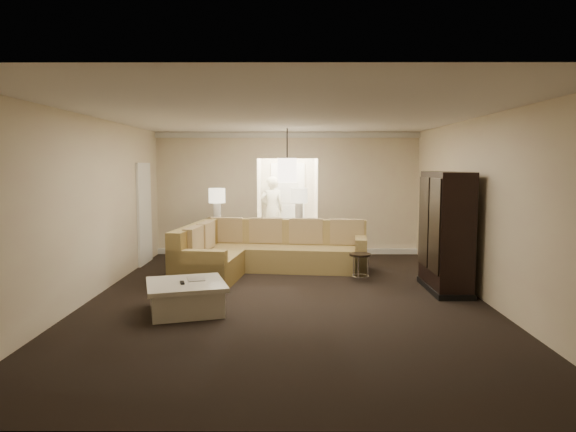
{
  "coord_description": "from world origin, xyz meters",
  "views": [
    {
      "loc": [
        0.06,
        -7.79,
        2.07
      ],
      "look_at": [
        0.02,
        1.2,
        1.16
      ],
      "focal_mm": 32.0,
      "sensor_mm": 36.0,
      "label": 1
    }
  ],
  "objects_px": {
    "sectional_sofa": "(260,252)",
    "armoire": "(445,234)",
    "coffee_table": "(186,297)",
    "person": "(272,206)",
    "console_table": "(258,236)",
    "drink_table": "(360,261)"
  },
  "relations": [
    {
      "from": "armoire",
      "to": "drink_table",
      "type": "bearing_deg",
      "value": 151.15
    },
    {
      "from": "console_table",
      "to": "armoire",
      "type": "distance_m",
      "value": 4.23
    },
    {
      "from": "sectional_sofa",
      "to": "armoire",
      "type": "relative_size",
      "value": 1.83
    },
    {
      "from": "console_table",
      "to": "drink_table",
      "type": "xyz_separation_m",
      "value": [
        1.94,
        -2.0,
        -0.17
      ]
    },
    {
      "from": "drink_table",
      "to": "person",
      "type": "height_order",
      "value": "person"
    },
    {
      "from": "armoire",
      "to": "coffee_table",
      "type": "bearing_deg",
      "value": -162.69
    },
    {
      "from": "sectional_sofa",
      "to": "armoire",
      "type": "xyz_separation_m",
      "value": [
        3.11,
        -1.41,
        0.54
      ]
    },
    {
      "from": "console_table",
      "to": "armoire",
      "type": "height_order",
      "value": "armoire"
    },
    {
      "from": "person",
      "to": "coffee_table",
      "type": "bearing_deg",
      "value": 68.5
    },
    {
      "from": "coffee_table",
      "to": "person",
      "type": "height_order",
      "value": "person"
    },
    {
      "from": "person",
      "to": "sectional_sofa",
      "type": "bearing_deg",
      "value": 75.76
    },
    {
      "from": "coffee_table",
      "to": "drink_table",
      "type": "bearing_deg",
      "value": 35.77
    },
    {
      "from": "coffee_table",
      "to": "drink_table",
      "type": "relative_size",
      "value": 2.69
    },
    {
      "from": "sectional_sofa",
      "to": "armoire",
      "type": "distance_m",
      "value": 3.46
    },
    {
      "from": "sectional_sofa",
      "to": "drink_table",
      "type": "height_order",
      "value": "sectional_sofa"
    },
    {
      "from": "sectional_sofa",
      "to": "coffee_table",
      "type": "bearing_deg",
      "value": -101.16
    },
    {
      "from": "armoire",
      "to": "person",
      "type": "bearing_deg",
      "value": 120.55
    },
    {
      "from": "armoire",
      "to": "person",
      "type": "height_order",
      "value": "same"
    },
    {
      "from": "drink_table",
      "to": "person",
      "type": "bearing_deg",
      "value": 111.46
    },
    {
      "from": "coffee_table",
      "to": "person",
      "type": "relative_size",
      "value": 0.68
    },
    {
      "from": "armoire",
      "to": "sectional_sofa",
      "type": "bearing_deg",
      "value": 155.69
    },
    {
      "from": "coffee_table",
      "to": "armoire",
      "type": "height_order",
      "value": "armoire"
    }
  ]
}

